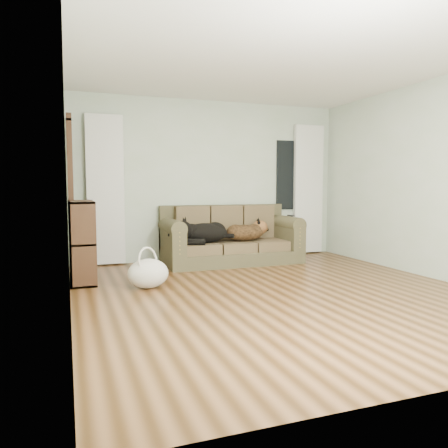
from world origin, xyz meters
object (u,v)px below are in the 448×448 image
object	(u,v)px
dog_shepherd	(246,232)
tote_bag	(148,275)
dog_black_lab	(202,234)
bookshelf	(82,242)
sofa	(232,234)

from	to	relation	value
dog_shepherd	tote_bag	xyz separation A→B (m)	(-1.77, -1.22, -0.33)
dog_black_lab	bookshelf	size ratio (longest dim) A/B	0.71
sofa	dog_black_lab	xyz separation A→B (m)	(-0.50, -0.06, 0.03)
tote_bag	dog_black_lab	bearing A→B (deg)	49.30
sofa	tote_bag	bearing A→B (deg)	-140.59
dog_black_lab	dog_shepherd	bearing A→B (deg)	4.34
dog_black_lab	dog_shepherd	distance (m)	0.73
dog_shepherd	bookshelf	xyz separation A→B (m)	(-2.49, -0.57, 0.01)
dog_shepherd	bookshelf	size ratio (longest dim) A/B	0.63
sofa	dog_shepherd	size ratio (longest dim) A/B	3.29
sofa	tote_bag	xyz separation A→B (m)	(-1.54, -1.27, -0.29)
tote_bag	bookshelf	distance (m)	1.03
dog_shepherd	bookshelf	bearing A→B (deg)	14.26
dog_black_lab	tote_bag	size ratio (longest dim) A/B	1.50
sofa	dog_black_lab	distance (m)	0.51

